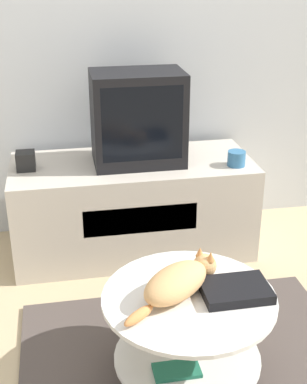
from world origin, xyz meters
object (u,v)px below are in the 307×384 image
(tv, at_px, (138,118))
(speaker, at_px, (26,161))
(dvd_box, at_px, (235,290))
(cat, at_px, (179,281))

(tv, bearing_deg, speaker, 179.91)
(dvd_box, relative_size, cat, 0.61)
(dvd_box, distance_m, cat, 0.22)
(dvd_box, bearing_deg, tv, 99.86)
(speaker, relative_size, dvd_box, 0.38)
(speaker, height_order, dvd_box, speaker)
(tv, relative_size, dvd_box, 1.94)
(tv, bearing_deg, cat, -90.88)
(dvd_box, height_order, cat, cat)
(cat, bearing_deg, dvd_box, -49.91)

